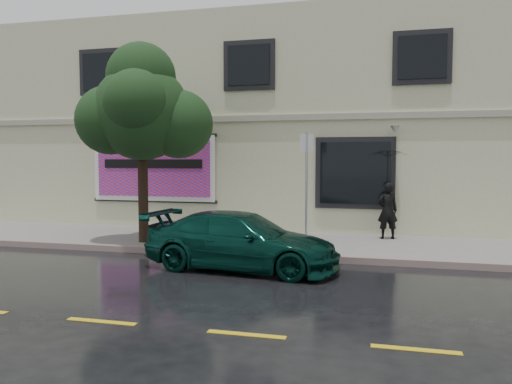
% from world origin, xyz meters
% --- Properties ---
extents(ground, '(90.00, 90.00, 0.00)m').
position_xyz_m(ground, '(0.00, 0.00, 0.00)').
color(ground, black).
rests_on(ground, ground).
extents(sidewalk, '(20.00, 3.50, 0.15)m').
position_xyz_m(sidewalk, '(0.00, 3.25, 0.07)').
color(sidewalk, gray).
rests_on(sidewalk, ground).
extents(curb, '(20.00, 0.18, 0.16)m').
position_xyz_m(curb, '(0.00, 1.50, 0.07)').
color(curb, gray).
rests_on(curb, ground).
extents(road_marking, '(19.00, 0.12, 0.01)m').
position_xyz_m(road_marking, '(0.00, -3.50, 0.01)').
color(road_marking, gold).
rests_on(road_marking, ground).
extents(building, '(20.00, 8.12, 7.00)m').
position_xyz_m(building, '(0.00, 9.00, 3.50)').
color(building, '#B9B895').
rests_on(building, ground).
extents(billboard, '(4.30, 0.16, 2.20)m').
position_xyz_m(billboard, '(-3.20, 4.92, 2.05)').
color(billboard, white).
rests_on(billboard, ground).
extents(car, '(4.40, 2.31, 1.23)m').
position_xyz_m(car, '(1.05, 0.34, 0.61)').
color(car, '#083128').
rests_on(car, ground).
extents(pedestrian, '(0.65, 0.52, 1.57)m').
position_xyz_m(pedestrian, '(4.14, 4.30, 0.93)').
color(pedestrian, black).
rests_on(pedestrian, sidewalk).
extents(umbrella, '(1.29, 1.29, 0.81)m').
position_xyz_m(umbrella, '(4.14, 4.30, 2.12)').
color(umbrella, black).
rests_on(umbrella, pedestrian).
extents(street_tree, '(2.52, 2.52, 4.70)m').
position_xyz_m(street_tree, '(-2.19, 2.20, 3.57)').
color(street_tree, '#2E2014').
rests_on(street_tree, sidewalk).
extents(fire_hydrant, '(0.34, 0.32, 0.82)m').
position_xyz_m(fire_hydrant, '(-1.50, 1.99, 0.55)').
color(fire_hydrant, beige).
rests_on(fire_hydrant, sidewalk).
extents(sign_pole, '(0.34, 0.14, 2.92)m').
position_xyz_m(sign_pole, '(2.03, 3.20, 1.88)').
color(sign_pole, '#93959B').
rests_on(sign_pole, sidewalk).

